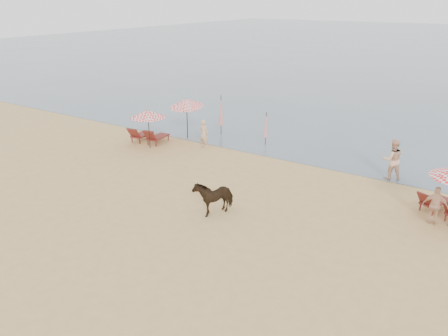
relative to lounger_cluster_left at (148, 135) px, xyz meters
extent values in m
plane|color=tan|center=(7.49, -8.38, -0.45)|extent=(120.00, 120.00, 0.00)
cube|color=maroon|center=(-0.60, 0.17, -0.09)|extent=(0.84, 1.52, 0.08)
cube|color=maroon|center=(-0.51, -0.60, 0.20)|extent=(0.73, 0.55, 0.64)
cube|color=maroon|center=(0.54, 0.30, -0.09)|extent=(0.84, 1.52, 0.08)
cube|color=maroon|center=(0.63, -0.47, 0.20)|extent=(0.73, 0.55, 0.64)
cube|color=maroon|center=(15.62, -0.25, -0.11)|extent=(1.13, 1.51, 0.08)
cube|color=maroon|center=(15.33, -0.92, 0.16)|extent=(0.76, 0.66, 0.60)
cylinder|color=black|center=(0.72, -0.64, 0.56)|extent=(0.05, 0.05, 2.03)
cone|color=red|center=(0.72, -0.64, 1.53)|extent=(1.93, 1.93, 0.41)
sphere|color=black|center=(0.72, -0.64, 1.71)|extent=(0.07, 0.07, 0.07)
cylinder|color=black|center=(1.51, 1.86, 0.68)|extent=(0.05, 0.05, 2.27)
cone|color=red|center=(1.51, 1.86, 1.77)|extent=(2.01, 2.05, 0.68)
sphere|color=black|center=(1.51, 1.86, 1.98)|extent=(0.08, 0.08, 0.08)
cylinder|color=black|center=(2.70, 3.76, 0.77)|extent=(0.05, 0.05, 2.45)
cone|color=red|center=(2.70, 3.76, 1.07)|extent=(0.30, 0.30, 1.84)
cylinder|color=black|center=(6.02, 3.37, 0.53)|extent=(0.04, 0.04, 1.96)
cone|color=red|center=(6.02, 3.37, 0.76)|extent=(0.24, 0.24, 1.47)
imported|color=black|center=(8.22, -5.25, 0.23)|extent=(1.27, 1.78, 1.37)
imported|color=tan|center=(3.32, 1.03, 0.37)|extent=(0.64, 0.46, 1.65)
imported|color=#DEAA8A|center=(13.32, 2.00, 0.53)|extent=(1.20, 1.13, 1.96)
imported|color=#DBAA89|center=(15.74, -1.64, 0.31)|extent=(0.91, 0.43, 1.52)
camera|label=1|loc=(17.00, -18.18, 7.56)|focal=35.00mm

